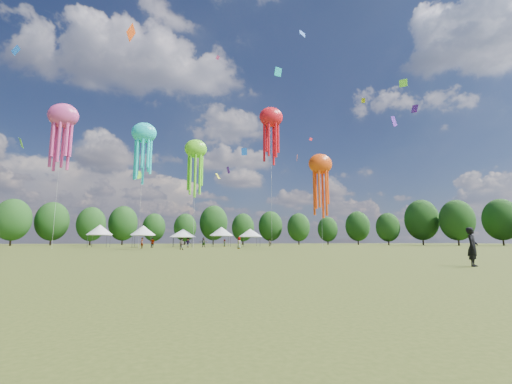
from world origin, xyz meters
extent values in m
plane|color=#384416|center=(0.00, 0.00, 0.00)|extent=(300.00, 300.00, 0.00)
imported|color=black|center=(7.87, -3.38, 0.93)|extent=(0.81, 0.76, 1.86)
imported|color=gray|center=(-5.73, 30.42, 0.82)|extent=(1.01, 0.97, 1.64)
imported|color=gray|center=(3.67, 58.38, 0.81)|extent=(0.75, 0.92, 1.61)
imported|color=gray|center=(14.18, 59.08, 0.84)|extent=(0.83, 0.96, 1.68)
imported|color=gray|center=(-4.51, 49.83, 0.93)|extent=(1.37, 1.08, 1.86)
imported|color=gray|center=(-10.94, 47.44, 0.91)|extent=(1.13, 0.65, 1.81)
imported|color=gray|center=(-1.50, 49.84, 0.95)|extent=(1.80, 0.68, 1.90)
imported|color=gray|center=(-12.16, 41.97, 0.90)|extent=(0.54, 0.72, 1.79)
imported|color=gray|center=(3.19, 36.22, 0.91)|extent=(0.63, 0.93, 1.82)
cylinder|color=#47474C|center=(-23.23, 52.91, 1.17)|extent=(0.08, 0.08, 2.33)
cylinder|color=#47474C|center=(-23.23, 56.30, 1.17)|extent=(0.08, 0.08, 2.33)
cylinder|color=#47474C|center=(-19.84, 52.91, 1.17)|extent=(0.08, 0.08, 2.33)
cylinder|color=#47474C|center=(-19.84, 56.30, 1.17)|extent=(0.08, 0.08, 2.33)
cube|color=white|center=(-21.53, 54.61, 2.38)|extent=(3.79, 3.79, 0.10)
cone|color=white|center=(-21.53, 54.61, 3.43)|extent=(4.92, 4.92, 2.00)
cylinder|color=#47474C|center=(-14.81, 50.36, 1.11)|extent=(0.08, 0.08, 2.23)
cylinder|color=#47474C|center=(-14.81, 53.73, 1.11)|extent=(0.08, 0.08, 2.23)
cylinder|color=#47474C|center=(-11.44, 50.36, 1.11)|extent=(0.08, 0.08, 2.23)
cylinder|color=#47474C|center=(-11.44, 53.73, 1.11)|extent=(0.08, 0.08, 2.23)
cube|color=white|center=(-13.12, 52.05, 2.28)|extent=(3.77, 3.77, 0.10)
cone|color=white|center=(-13.12, 52.05, 3.28)|extent=(4.90, 4.90, 1.91)
cylinder|color=#47474C|center=(-7.40, 52.89, 0.97)|extent=(0.08, 0.08, 1.93)
cylinder|color=#47474C|center=(-7.40, 56.71, 0.97)|extent=(0.08, 0.08, 1.93)
cylinder|color=#47474C|center=(-3.59, 52.89, 0.97)|extent=(0.08, 0.08, 1.93)
cylinder|color=#47474C|center=(-3.59, 56.71, 0.97)|extent=(0.08, 0.08, 1.93)
cube|color=white|center=(-5.49, 54.80, 1.98)|extent=(4.21, 4.21, 0.10)
cone|color=white|center=(-5.49, 54.80, 2.86)|extent=(5.48, 5.48, 1.66)
cylinder|color=#47474C|center=(1.01, 56.01, 1.14)|extent=(0.08, 0.08, 2.29)
cylinder|color=#47474C|center=(1.01, 59.68, 1.14)|extent=(0.08, 0.08, 2.29)
cylinder|color=#47474C|center=(4.68, 56.01, 1.14)|extent=(0.08, 0.08, 2.29)
cylinder|color=#47474C|center=(4.68, 59.68, 1.14)|extent=(0.08, 0.08, 2.29)
cube|color=white|center=(2.84, 57.85, 2.34)|extent=(4.07, 4.07, 0.10)
cone|color=white|center=(2.84, 57.85, 3.37)|extent=(5.29, 5.29, 1.96)
cylinder|color=#47474C|center=(7.68, 56.71, 1.05)|extent=(0.08, 0.08, 2.11)
cylinder|color=#47474C|center=(7.68, 60.42, 1.05)|extent=(0.08, 0.08, 2.11)
cylinder|color=#47474C|center=(11.39, 56.71, 1.05)|extent=(0.08, 0.08, 2.11)
cylinder|color=#47474C|center=(11.39, 60.42, 1.05)|extent=(0.08, 0.08, 2.11)
cube|color=white|center=(9.54, 58.57, 2.16)|extent=(4.11, 4.11, 0.10)
cone|color=white|center=(9.54, 58.57, 3.11)|extent=(5.34, 5.34, 1.81)
ellipsoid|color=#1BE4EA|center=(-12.47, 40.27, 19.26)|extent=(4.08, 2.86, 3.47)
cylinder|color=beige|center=(-12.47, 40.27, 9.63)|extent=(0.03, 0.03, 19.26)
ellipsoid|color=red|center=(10.92, 44.81, 25.62)|extent=(4.75, 3.32, 4.04)
cylinder|color=beige|center=(10.92, 44.81, 12.81)|extent=(0.03, 0.03, 25.62)
ellipsoid|color=#F94C0F|center=(16.23, 33.54, 13.78)|extent=(4.00, 2.80, 3.40)
cylinder|color=beige|center=(16.23, 33.54, 6.89)|extent=(0.03, 0.03, 13.78)
ellipsoid|color=#DF4191|center=(-24.96, 40.10, 21.20)|extent=(4.60, 3.22, 3.91)
cylinder|color=beige|center=(-24.96, 40.10, 10.60)|extent=(0.03, 0.03, 21.20)
ellipsoid|color=#6FF227|center=(-4.23, 28.48, 13.75)|extent=(3.05, 2.13, 2.59)
cylinder|color=beige|center=(-4.23, 28.48, 6.88)|extent=(0.03, 0.03, 13.75)
cube|color=purple|center=(5.73, 69.20, 19.71)|extent=(0.87, 1.47, 1.77)
cube|color=red|center=(27.18, 64.51, 28.16)|extent=(0.99, 0.45, 1.04)
cube|color=yellow|center=(0.36, 43.34, 12.96)|extent=(1.01, 0.94, 1.14)
cube|color=#6FF227|center=(22.47, 19.91, 22.04)|extent=(1.07, 1.01, 1.23)
cube|color=blue|center=(15.60, 38.84, 40.49)|extent=(1.55, 1.29, 1.95)
cube|color=#DF4191|center=(0.67, 50.61, 40.38)|extent=(0.96, 0.51, 0.96)
cube|color=purple|center=(32.75, 30.87, 23.74)|extent=(0.66, 1.18, 1.56)
cube|color=#F94C0F|center=(-12.66, 23.72, 26.81)|extent=(0.82, 1.84, 2.16)
cube|color=#6FF227|center=(-16.15, 64.99, 16.62)|extent=(2.10, 0.94, 2.18)
cube|color=blue|center=(-28.53, 31.30, 26.86)|extent=(0.64, 1.07, 1.23)
cube|color=#1BE4EA|center=(15.09, 53.64, 40.31)|extent=(1.86, 0.44, 2.25)
cube|color=purple|center=(40.47, 47.50, 28.06)|extent=(2.30, 1.17, 2.85)
cube|color=#F94C0F|center=(21.76, 60.42, 21.74)|extent=(0.64, 1.39, 1.70)
cube|color=yellow|center=(21.10, 27.64, 22.76)|extent=(0.55, 0.63, 0.77)
cube|color=#6FF227|center=(-37.57, 56.27, 20.55)|extent=(1.10, 2.11, 2.19)
cube|color=blue|center=(5.22, 43.18, 17.79)|extent=(1.14, 0.29, 1.43)
cylinder|color=#38281C|center=(-47.17, 78.19, 1.68)|extent=(0.44, 0.44, 3.36)
ellipsoid|color=#1A4015|center=(-47.17, 78.19, 6.51)|extent=(8.40, 8.40, 10.51)
cylinder|color=#38281C|center=(-40.68, 85.49, 1.71)|extent=(0.44, 0.44, 3.41)
ellipsoid|color=#1A4015|center=(-40.68, 85.49, 6.61)|extent=(8.53, 8.53, 10.66)
cylinder|color=#38281C|center=(-30.60, 85.02, 1.53)|extent=(0.44, 0.44, 3.07)
ellipsoid|color=#1A4015|center=(-30.60, 85.02, 5.94)|extent=(7.66, 7.66, 9.58)
cylinder|color=#38281C|center=(-23.51, 93.33, 1.72)|extent=(0.44, 0.44, 3.43)
ellipsoid|color=#1A4015|center=(-23.51, 93.33, 6.65)|extent=(8.58, 8.58, 10.73)
cylinder|color=#38281C|center=(-14.76, 98.96, 1.47)|extent=(0.44, 0.44, 2.95)
ellipsoid|color=#1A4015|center=(-14.76, 98.96, 5.71)|extent=(7.37, 7.37, 9.21)
cylinder|color=#38281C|center=(-4.70, 95.06, 1.45)|extent=(0.44, 0.44, 2.89)
ellipsoid|color=#1A4015|center=(-4.70, 95.06, 5.61)|extent=(7.23, 7.23, 9.04)
cylinder|color=#38281C|center=(4.91, 99.49, 1.92)|extent=(0.44, 0.44, 3.84)
ellipsoid|color=#1A4015|center=(4.91, 99.49, 7.44)|extent=(9.60, 9.60, 11.99)
cylinder|color=#38281C|center=(13.19, 88.44, 1.42)|extent=(0.44, 0.44, 2.84)
ellipsoid|color=#1A4015|center=(13.19, 88.44, 5.51)|extent=(7.11, 7.11, 8.89)
cylinder|color=#38281C|center=(22.93, 91.04, 1.58)|extent=(0.44, 0.44, 3.16)
ellipsoid|color=#1A4015|center=(22.93, 91.04, 6.13)|extent=(7.91, 7.91, 9.88)
cylinder|color=#38281C|center=(30.69, 85.29, 1.44)|extent=(0.44, 0.44, 2.88)
ellipsoid|color=#1A4015|center=(30.69, 85.29, 5.59)|extent=(7.21, 7.21, 9.01)
cylinder|color=#38281C|center=(41.52, 87.24, 1.31)|extent=(0.44, 0.44, 2.63)
ellipsoid|color=#1A4015|center=(41.52, 87.24, 5.09)|extent=(6.57, 6.57, 8.22)
cylinder|color=#38281C|center=(50.52, 83.73, 1.56)|extent=(0.44, 0.44, 3.13)
ellipsoid|color=#1A4015|center=(50.52, 83.73, 6.06)|extent=(7.81, 7.81, 9.77)
cylinder|color=#38281C|center=(53.64, 71.81, 1.36)|extent=(0.44, 0.44, 2.72)
ellipsoid|color=#1A4015|center=(53.64, 71.81, 5.27)|extent=(6.80, 6.80, 8.50)
cylinder|color=#38281C|center=(62.96, 68.92, 1.90)|extent=(0.44, 0.44, 3.81)
ellipsoid|color=#1A4015|center=(62.96, 68.92, 7.38)|extent=(9.52, 9.52, 11.90)
cylinder|color=#38281C|center=(66.57, 59.80, 1.76)|extent=(0.44, 0.44, 3.51)
ellipsoid|color=#1A4015|center=(66.57, 59.80, 6.80)|extent=(8.78, 8.78, 10.97)
cylinder|color=#38281C|center=(79.39, 58.26, 1.82)|extent=(0.44, 0.44, 3.64)
ellipsoid|color=#1A4015|center=(79.39, 58.26, 7.05)|extent=(9.10, 9.10, 11.37)
camera|label=1|loc=(-5.77, -17.07, 1.20)|focal=23.61mm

